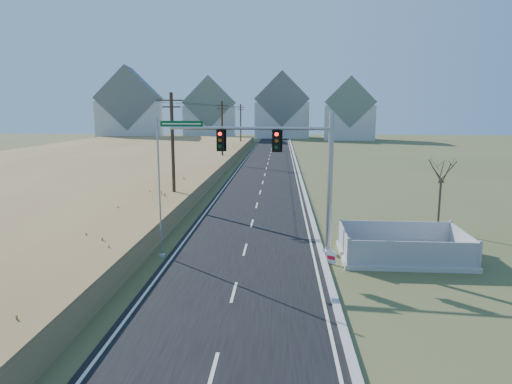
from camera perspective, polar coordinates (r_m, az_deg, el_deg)
name	(u,v)px	position (r m, az deg, el deg)	size (l,w,h in m)	color
ground	(238,277)	(21.57, -2.23, -10.52)	(260.00, 260.00, 0.00)	#4D5529
road	(269,161)	(70.53, 1.58, 3.94)	(8.00, 180.00, 0.06)	black
curb	(295,160)	(70.54, 4.96, 3.95)	(0.30, 180.00, 0.18)	#B2AFA8
reed_marsh	(89,163)	(65.83, -20.10, 3.43)	(38.00, 110.00, 1.30)	tan
utility_pole_near	(173,149)	(36.22, -10.36, 5.32)	(1.80, 0.26, 9.00)	#422D1E
utility_pole_mid	(222,132)	(65.71, -4.25, 7.53)	(1.80, 0.26, 9.00)	#422D1E
utility_pole_far	(241,125)	(95.52, -1.92, 8.34)	(1.80, 0.26, 9.00)	#422D1E
condo_nw	(130,111)	(126.57, -15.46, 9.79)	(17.69, 13.38, 19.05)	silver
condo_nnw	(210,113)	(129.64, -5.76, 9.75)	(14.93, 11.17, 17.03)	silver
condo_n	(282,111)	(132.10, 3.24, 10.09)	(15.27, 10.20, 18.54)	silver
condo_ne	(350,114)	(125.41, 11.61, 9.55)	(14.12, 10.51, 16.52)	silver
traffic_signal_mast	(294,168)	(24.10, 4.76, 2.95)	(9.45, 1.32, 7.56)	#9EA0A5
fence_enclosure	(402,252)	(25.27, 17.83, -7.20)	(6.53, 4.53, 1.47)	#B7B5AD
open_sign	(331,258)	(23.40, 9.38, -8.09)	(0.48, 0.31, 0.65)	white
flagpole	(160,203)	(24.08, -11.92, -1.34)	(0.33, 0.33, 7.29)	#B7B5AD
bare_tree	(442,169)	(30.71, 22.20, 2.65)	(1.88, 1.88, 4.97)	#4C3F33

